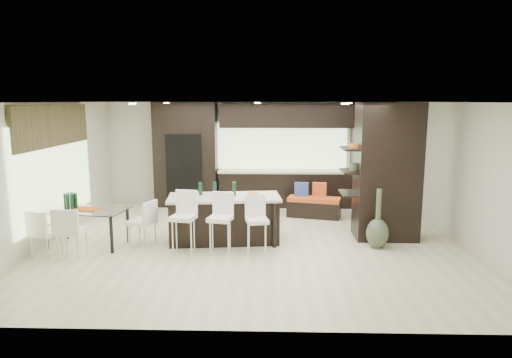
{
  "coord_description": "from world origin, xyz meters",
  "views": [
    {
      "loc": [
        0.27,
        -8.58,
        2.73
      ],
      "look_at": [
        0.0,
        0.6,
        1.15
      ],
      "focal_mm": 32.0,
      "sensor_mm": 36.0,
      "label": 1
    }
  ],
  "objects_px": {
    "floor_vase": "(378,219)",
    "chair_far": "(46,236)",
    "kitchen_island": "(224,219)",
    "stool_right": "(257,231)",
    "chair_end": "(142,225)",
    "stool_left": "(184,229)",
    "stool_mid": "(220,230)",
    "dining_table": "(88,228)",
    "bench": "(314,207)",
    "chair_near": "(71,235)"
  },
  "relations": [
    {
      "from": "chair_near",
      "to": "chair_end",
      "type": "xyz_separation_m",
      "value": [
        1.03,
        0.72,
        -0.02
      ]
    },
    {
      "from": "bench",
      "to": "chair_end",
      "type": "height_order",
      "value": "chair_end"
    },
    {
      "from": "chair_far",
      "to": "chair_near",
      "type": "bearing_deg",
      "value": 14.04
    },
    {
      "from": "stool_left",
      "to": "chair_end",
      "type": "height_order",
      "value": "stool_left"
    },
    {
      "from": "chair_near",
      "to": "bench",
      "type": "bearing_deg",
      "value": 34.34
    },
    {
      "from": "kitchen_island",
      "to": "stool_right",
      "type": "xyz_separation_m",
      "value": [
        0.66,
        -0.75,
        -0.02
      ]
    },
    {
      "from": "stool_right",
      "to": "chair_end",
      "type": "bearing_deg",
      "value": 157.29
    },
    {
      "from": "stool_mid",
      "to": "dining_table",
      "type": "height_order",
      "value": "stool_mid"
    },
    {
      "from": "floor_vase",
      "to": "chair_far",
      "type": "relative_size",
      "value": 1.4
    },
    {
      "from": "stool_mid",
      "to": "chair_end",
      "type": "relative_size",
      "value": 1.1
    },
    {
      "from": "stool_left",
      "to": "floor_vase",
      "type": "distance_m",
      "value": 3.59
    },
    {
      "from": "stool_left",
      "to": "chair_end",
      "type": "xyz_separation_m",
      "value": [
        -0.87,
        0.4,
        -0.05
      ]
    },
    {
      "from": "floor_vase",
      "to": "chair_end",
      "type": "bearing_deg",
      "value": -179.77
    },
    {
      "from": "kitchen_island",
      "to": "stool_mid",
      "type": "xyz_separation_m",
      "value": [
        0.0,
        -0.76,
        -0.0
      ]
    },
    {
      "from": "stool_right",
      "to": "chair_end",
      "type": "height_order",
      "value": "stool_right"
    },
    {
      "from": "floor_vase",
      "to": "chair_end",
      "type": "xyz_separation_m",
      "value": [
        -4.44,
        -0.02,
        -0.16
      ]
    },
    {
      "from": "kitchen_island",
      "to": "chair_end",
      "type": "distance_m",
      "value": 1.58
    },
    {
      "from": "stool_mid",
      "to": "dining_table",
      "type": "bearing_deg",
      "value": -175.81
    },
    {
      "from": "bench",
      "to": "dining_table",
      "type": "distance_m",
      "value": 5.06
    },
    {
      "from": "dining_table",
      "to": "chair_near",
      "type": "bearing_deg",
      "value": -81.71
    },
    {
      "from": "floor_vase",
      "to": "chair_end",
      "type": "distance_m",
      "value": 4.44
    },
    {
      "from": "chair_end",
      "to": "chair_far",
      "type": "bearing_deg",
      "value": 134.38
    },
    {
      "from": "stool_right",
      "to": "chair_near",
      "type": "relative_size",
      "value": 1.0
    },
    {
      "from": "bench",
      "to": "dining_table",
      "type": "bearing_deg",
      "value": -138.73
    },
    {
      "from": "kitchen_island",
      "to": "stool_right",
      "type": "height_order",
      "value": "kitchen_island"
    },
    {
      "from": "dining_table",
      "to": "chair_end",
      "type": "relative_size",
      "value": 1.79
    },
    {
      "from": "stool_left",
      "to": "stool_right",
      "type": "distance_m",
      "value": 1.32
    },
    {
      "from": "floor_vase",
      "to": "chair_end",
      "type": "relative_size",
      "value": 1.39
    },
    {
      "from": "stool_left",
      "to": "chair_end",
      "type": "distance_m",
      "value": 0.96
    },
    {
      "from": "floor_vase",
      "to": "chair_far",
      "type": "height_order",
      "value": "floor_vase"
    },
    {
      "from": "stool_left",
      "to": "chair_near",
      "type": "xyz_separation_m",
      "value": [
        -1.9,
        -0.32,
        -0.03
      ]
    },
    {
      "from": "floor_vase",
      "to": "stool_mid",
      "type": "bearing_deg",
      "value": -171.97
    },
    {
      "from": "stool_mid",
      "to": "dining_table",
      "type": "xyz_separation_m",
      "value": [
        -2.56,
        0.39,
        -0.1
      ]
    },
    {
      "from": "stool_left",
      "to": "stool_mid",
      "type": "xyz_separation_m",
      "value": [
        0.66,
        0.01,
        -0.01
      ]
    },
    {
      "from": "kitchen_island",
      "to": "dining_table",
      "type": "height_order",
      "value": "kitchen_island"
    },
    {
      "from": "bench",
      "to": "stool_right",
      "type": "bearing_deg",
      "value": -101.23
    },
    {
      "from": "chair_end",
      "to": "dining_table",
      "type": "bearing_deg",
      "value": 108.9
    },
    {
      "from": "chair_near",
      "to": "chair_far",
      "type": "height_order",
      "value": "chair_near"
    },
    {
      "from": "bench",
      "to": "dining_table",
      "type": "xyz_separation_m",
      "value": [
        -4.5,
        -2.3,
        0.11
      ]
    },
    {
      "from": "stool_mid",
      "to": "bench",
      "type": "height_order",
      "value": "stool_mid"
    },
    {
      "from": "chair_near",
      "to": "kitchen_island",
      "type": "bearing_deg",
      "value": 23.47
    },
    {
      "from": "floor_vase",
      "to": "chair_end",
      "type": "height_order",
      "value": "floor_vase"
    },
    {
      "from": "kitchen_island",
      "to": "stool_right",
      "type": "distance_m",
      "value": 1.0
    },
    {
      "from": "chair_far",
      "to": "chair_end",
      "type": "xyz_separation_m",
      "value": [
        1.49,
        0.71,
        0.0
      ]
    },
    {
      "from": "bench",
      "to": "stool_mid",
      "type": "bearing_deg",
      "value": -111.53
    },
    {
      "from": "stool_left",
      "to": "stool_mid",
      "type": "relative_size",
      "value": 1.03
    },
    {
      "from": "dining_table",
      "to": "chair_far",
      "type": "distance_m",
      "value": 0.85
    },
    {
      "from": "stool_right",
      "to": "bench",
      "type": "distance_m",
      "value": 2.98
    },
    {
      "from": "bench",
      "to": "chair_end",
      "type": "relative_size",
      "value": 1.51
    },
    {
      "from": "kitchen_island",
      "to": "stool_mid",
      "type": "bearing_deg",
      "value": -96.36
    }
  ]
}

